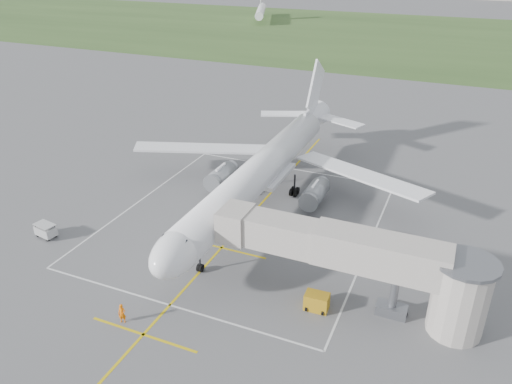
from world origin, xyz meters
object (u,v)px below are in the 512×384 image
at_px(gpu_unit, 317,302).
at_px(ramp_worker_nose, 122,314).
at_px(jet_bridge, 370,262).
at_px(ramp_worker_wing, 225,193).
at_px(baggage_cart, 46,230).
at_px(airliner, 262,170).

relative_size(gpu_unit, ramp_worker_nose, 1.18).
xyz_separation_m(jet_bridge, gpu_unit, (-3.79, -1.88, -3.98)).
bearing_deg(ramp_worker_wing, gpu_unit, -165.22).
relative_size(ramp_worker_nose, ramp_worker_wing, 0.91).
xyz_separation_m(baggage_cart, ramp_worker_nose, (15.88, -7.87, 0.09)).
relative_size(gpu_unit, baggage_cart, 0.87).
bearing_deg(baggage_cart, gpu_unit, 9.64).
bearing_deg(ramp_worker_nose, jet_bridge, 11.27).
distance_m(jet_bridge, baggage_cart, 34.30).
height_order(ramp_worker_nose, ramp_worker_wing, ramp_worker_wing).
distance_m(gpu_unit, ramp_worker_wing, 22.31).
relative_size(airliner, ramp_worker_nose, 26.18).
distance_m(airliner, ramp_worker_wing, 5.67).
height_order(jet_bridge, gpu_unit, jet_bridge).
xyz_separation_m(jet_bridge, baggage_cart, (-34.01, -2.04, -3.94)).
xyz_separation_m(jet_bridge, ramp_worker_wing, (-20.14, 13.30, -3.77)).
bearing_deg(baggage_cart, ramp_worker_wing, 57.21).
height_order(gpu_unit, ramp_worker_wing, ramp_worker_wing).
height_order(airliner, baggage_cart, airliner).
bearing_deg(ramp_worker_nose, baggage_cart, 136.26).
bearing_deg(jet_bridge, gpu_unit, -153.66).
distance_m(jet_bridge, ramp_worker_nose, 21.02).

